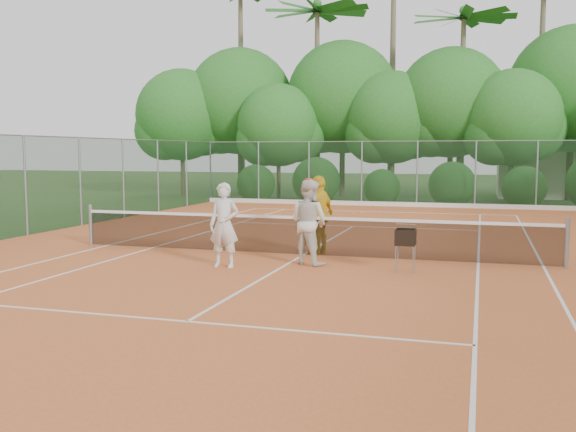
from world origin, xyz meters
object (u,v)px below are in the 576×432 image
at_px(player_center_grp, 309,222).
at_px(ball_hopper, 406,238).
at_px(player_white, 224,225).
at_px(player_yellow, 320,215).

xyz_separation_m(player_center_grp, ball_hopper, (2.19, -0.35, -0.23)).
distance_m(player_white, player_center_grp, 1.89).
relative_size(player_center_grp, player_yellow, 1.00).
height_order(player_white, ball_hopper, player_white).
bearing_deg(player_center_grp, player_yellow, 94.47).
relative_size(player_white, player_center_grp, 0.96).
bearing_deg(player_yellow, player_center_grp, 20.85).
bearing_deg(player_center_grp, ball_hopper, -9.19).
bearing_deg(player_yellow, ball_hopper, 68.20).
relative_size(player_white, player_yellow, 0.95).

